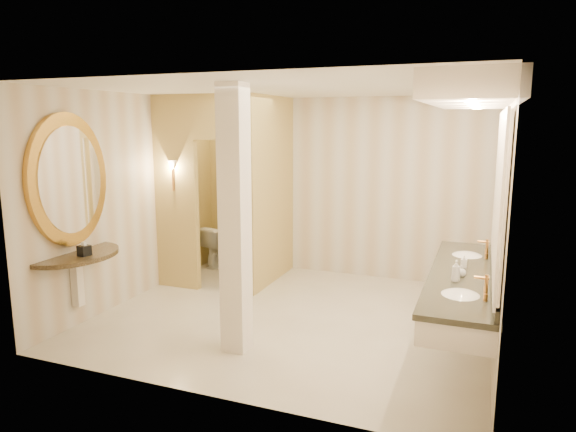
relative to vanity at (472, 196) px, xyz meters
name	(u,v)px	position (x,y,z in m)	size (l,w,h in m)	color
floor	(293,316)	(-1.98, 0.40, -1.63)	(4.50, 4.50, 0.00)	beige
ceiling	(293,89)	(-1.98, 0.40, 1.07)	(4.50, 4.50, 0.00)	white
wall_back	(339,187)	(-1.98, 2.40, -0.28)	(4.50, 0.02, 2.70)	beige
wall_front	(207,244)	(-1.98, -1.60, -0.28)	(4.50, 0.02, 2.70)	beige
wall_left	(134,197)	(-4.23, 0.40, -0.28)	(0.02, 4.00, 2.70)	beige
wall_right	(500,220)	(0.27, 0.40, -0.28)	(0.02, 4.00, 2.70)	beige
toilet_closet	(243,190)	(-3.10, 1.37, -0.24)	(1.50, 1.55, 2.70)	tan
wall_sconce	(172,167)	(-3.90, 0.83, 0.10)	(0.14, 0.14, 0.42)	#BD7E3C
vanity	(472,196)	(0.00, 0.00, 0.00)	(0.75, 2.83, 2.09)	white
console_shelf	(70,211)	(-4.19, -0.78, -0.28)	(1.14, 1.14, 2.02)	black
pillar	(235,222)	(-2.20, -0.66, -0.28)	(0.25, 0.25, 2.70)	white
tissue_box	(84,250)	(-3.98, -0.83, -0.70)	(0.11, 0.11, 0.11)	black
toilet	(221,246)	(-3.88, 2.09, -1.30)	(0.37, 0.65, 0.67)	white
soap_bottle_a	(464,261)	(-0.04, 0.17, -0.69)	(0.06, 0.06, 0.13)	beige
soap_bottle_b	(461,271)	(-0.05, -0.16, -0.70)	(0.09, 0.09, 0.11)	silver
soap_bottle_c	(456,271)	(-0.09, -0.34, -0.65)	(0.08, 0.08, 0.20)	#C6B28C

